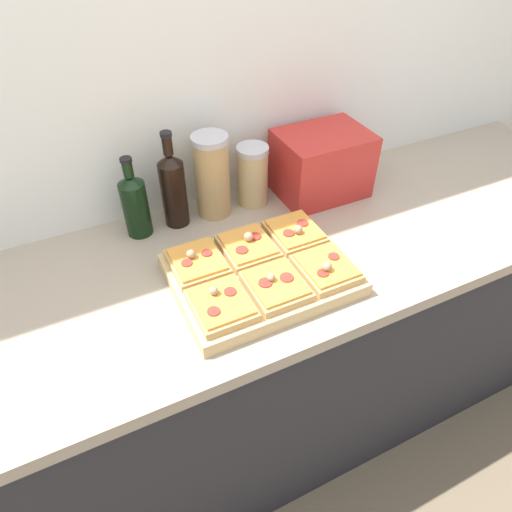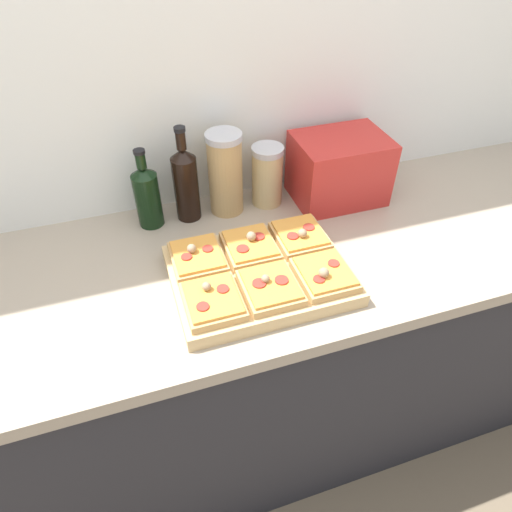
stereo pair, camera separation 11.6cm
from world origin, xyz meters
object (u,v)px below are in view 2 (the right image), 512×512
(olive_oil_bottle, at_px, (147,195))
(grain_jar_short, at_px, (267,175))
(grain_jar_tall, at_px, (225,173))
(toaster_oven, at_px, (339,169))
(wine_bottle, at_px, (186,183))
(cutting_board, at_px, (260,275))

(olive_oil_bottle, bearing_deg, grain_jar_short, 0.00)
(grain_jar_tall, height_order, toaster_oven, grain_jar_tall)
(grain_jar_tall, bearing_deg, wine_bottle, 180.00)
(cutting_board, xyz_separation_m, olive_oil_bottle, (-0.23, 0.33, 0.08))
(olive_oil_bottle, xyz_separation_m, toaster_oven, (0.58, -0.04, 0.00))
(cutting_board, relative_size, grain_jar_short, 2.33)
(grain_jar_tall, relative_size, grain_jar_short, 1.33)
(cutting_board, bearing_deg, wine_bottle, 108.75)
(cutting_board, height_order, olive_oil_bottle, olive_oil_bottle)
(cutting_board, xyz_separation_m, grain_jar_tall, (0.01, 0.33, 0.11))
(grain_jar_tall, distance_m, grain_jar_short, 0.13)
(wine_bottle, xyz_separation_m, grain_jar_tall, (0.12, 0.00, 0.01))
(cutting_board, bearing_deg, grain_jar_short, 67.91)
(olive_oil_bottle, distance_m, grain_jar_tall, 0.23)
(olive_oil_bottle, height_order, toaster_oven, olive_oil_bottle)
(cutting_board, relative_size, toaster_oven, 1.48)
(grain_jar_short, distance_m, toaster_oven, 0.22)
(wine_bottle, distance_m, grain_jar_tall, 0.12)
(cutting_board, height_order, toaster_oven, toaster_oven)
(wine_bottle, bearing_deg, olive_oil_bottle, 180.00)
(grain_jar_tall, xyz_separation_m, toaster_oven, (0.35, -0.04, -0.03))
(wine_bottle, relative_size, toaster_oven, 0.97)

